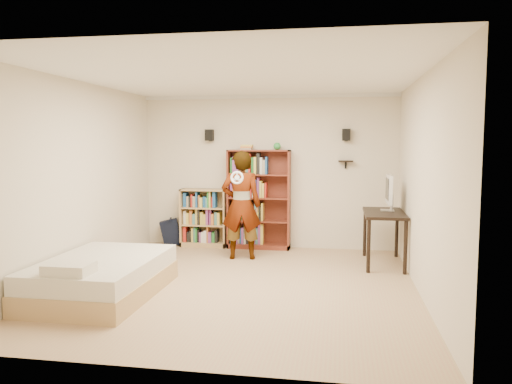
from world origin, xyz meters
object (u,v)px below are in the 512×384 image
low_bookshelf (204,218)px  daybed (102,272)px  computer_desk (384,238)px  tall_bookshelf (259,199)px  person (241,205)px

low_bookshelf → daybed: bearing=-98.3°
computer_desk → tall_bookshelf: bearing=157.6°
low_bookshelf → daybed: 3.09m
tall_bookshelf → low_bookshelf: bearing=179.7°
tall_bookshelf → daybed: (-1.45, -3.04, -0.58)m
daybed → low_bookshelf: bearing=81.7°
low_bookshelf → person: 1.25m
tall_bookshelf → daybed: size_ratio=0.89×
daybed → person: size_ratio=1.12×
tall_bookshelf → computer_desk: bearing=-22.4°
daybed → person: 2.62m
low_bookshelf → person: (0.85, -0.84, 0.35)m
tall_bookshelf → computer_desk: size_ratio=1.46×
person → daybed: bearing=49.6°
computer_desk → person: person is taller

